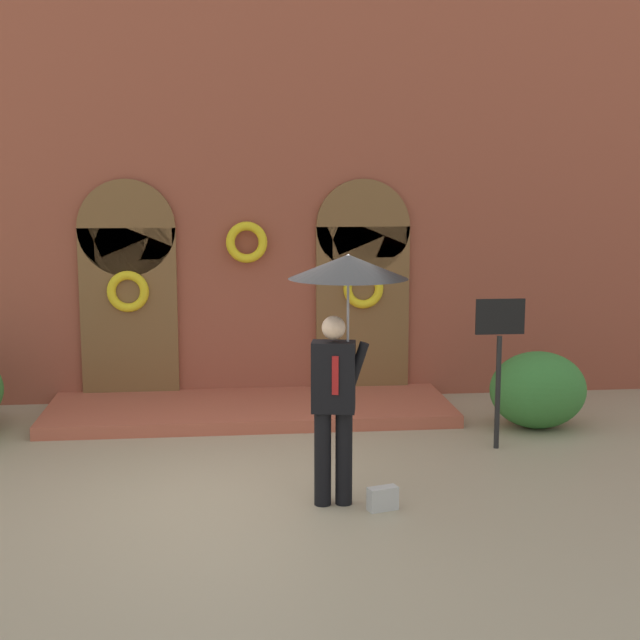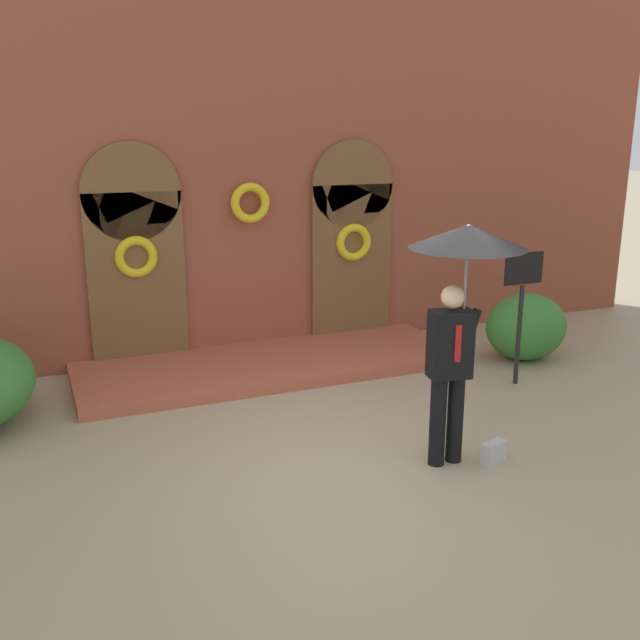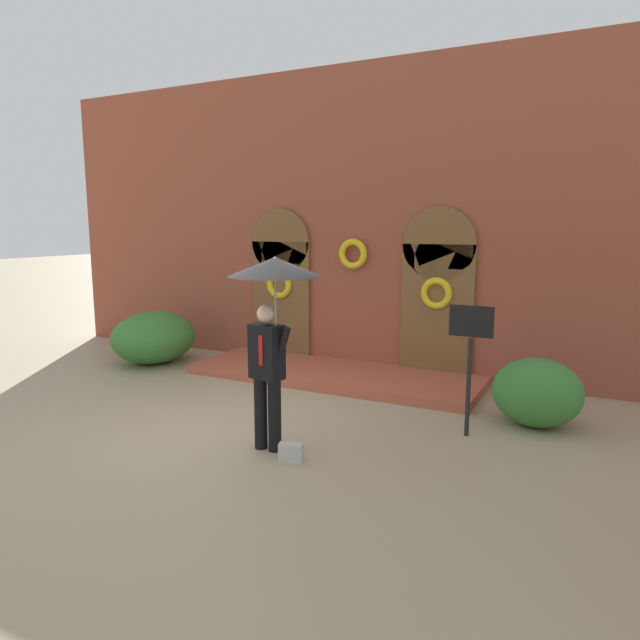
% 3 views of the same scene
% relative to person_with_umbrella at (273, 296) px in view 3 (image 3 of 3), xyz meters
% --- Properties ---
extents(ground_plane, '(80.00, 80.00, 0.00)m').
position_rel_person_with_umbrella_xyz_m(ground_plane, '(-0.78, 0.25, -1.91)').
color(ground_plane, tan).
extents(building_facade, '(14.00, 2.30, 5.60)m').
position_rel_person_with_umbrella_xyz_m(building_facade, '(-0.78, 4.40, 0.76)').
color(building_facade, brown).
rests_on(building_facade, ground).
extents(person_with_umbrella, '(1.10, 1.10, 2.36)m').
position_rel_person_with_umbrella_xyz_m(person_with_umbrella, '(0.00, 0.00, 0.00)').
color(person_with_umbrella, black).
rests_on(person_with_umbrella, ground).
extents(handbag, '(0.30, 0.20, 0.22)m').
position_rel_person_with_umbrella_xyz_m(handbag, '(0.34, -0.20, -1.80)').
color(handbag, '#B7B7B2').
rests_on(handbag, ground).
extents(sign_post, '(0.56, 0.06, 1.72)m').
position_rel_person_with_umbrella_xyz_m(sign_post, '(1.97, 1.58, -0.75)').
color(sign_post, black).
rests_on(sign_post, ground).
extents(shrub_left, '(1.51, 1.77, 1.03)m').
position_rel_person_with_umbrella_xyz_m(shrub_left, '(-4.53, 2.78, -1.40)').
color(shrub_left, '#387A33').
rests_on(shrub_left, ground).
extents(shrub_right, '(1.19, 0.98, 0.95)m').
position_rel_person_with_umbrella_xyz_m(shrub_right, '(2.73, 2.37, -1.44)').
color(shrub_right, '#387A33').
rests_on(shrub_right, ground).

